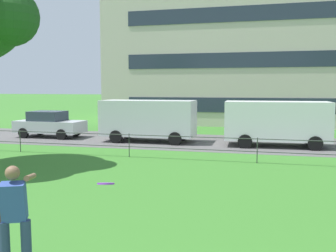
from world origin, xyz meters
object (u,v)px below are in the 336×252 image
object	(u,v)px
frisbee	(106,184)
car_silver_far_left	(50,124)
apartment_building_background	(292,21)
panel_van_left	(149,118)
person_thrower	(14,216)
panel_van_center	(277,121)

from	to	relation	value
frisbee	car_silver_far_left	distance (m)	17.24
car_silver_far_left	apartment_building_background	bearing A→B (deg)	42.74
panel_van_left	person_thrower	bearing A→B (deg)	-81.36
car_silver_far_left	panel_van_left	bearing A→B (deg)	-3.00
frisbee	panel_van_left	world-z (taller)	panel_van_left
panel_van_left	car_silver_far_left	bearing A→B (deg)	177.00
panel_van_left	panel_van_center	distance (m)	6.65
person_thrower	frisbee	bearing A→B (deg)	17.30
frisbee	car_silver_far_left	size ratio (longest dim) A/B	0.08
person_thrower	apartment_building_background	xyz separation A→B (m)	(6.02, 27.94, 7.44)
frisbee	car_silver_far_left	world-z (taller)	car_silver_far_left
car_silver_far_left	panel_van_left	xyz separation A→B (m)	(6.22, -0.33, 0.49)
person_thrower	panel_van_left	xyz separation A→B (m)	(-2.17, 14.30, 0.33)
panel_van_center	panel_van_left	bearing A→B (deg)	179.68
panel_van_left	panel_van_center	world-z (taller)	same
person_thrower	apartment_building_background	world-z (taller)	apartment_building_background
frisbee	apartment_building_background	xyz separation A→B (m)	(4.66, 27.51, 6.95)
person_thrower	panel_van_left	world-z (taller)	panel_van_left
person_thrower	frisbee	size ratio (longest dim) A/B	5.38
panel_van_center	apartment_building_background	bearing A→B (deg)	83.58
car_silver_far_left	apartment_building_background	world-z (taller)	apartment_building_background
panel_van_left	apartment_building_background	bearing A→B (deg)	59.01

